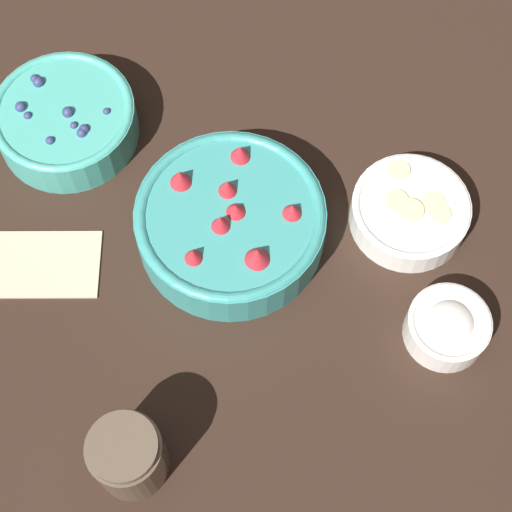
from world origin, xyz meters
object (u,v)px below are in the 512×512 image
at_px(bowl_blueberries, 65,119).
at_px(bowl_bananas, 410,211).
at_px(bowl_cream, 448,326).
at_px(jar_chocolate, 129,456).
at_px(bowl_strawberries, 231,222).

bearing_deg(bowl_blueberries, bowl_bananas, -16.10).
height_order(bowl_bananas, bowl_cream, bowl_cream).
bearing_deg(bowl_bananas, jar_chocolate, -136.56).
relative_size(bowl_strawberries, bowl_bananas, 1.58).
bearing_deg(bowl_blueberries, jar_chocolate, -75.40).
relative_size(bowl_blueberries, bowl_bananas, 1.25).
bearing_deg(bowl_cream, bowl_strawberries, 153.16).
relative_size(bowl_bananas, bowl_cream, 1.51).
height_order(bowl_blueberries, bowl_cream, bowl_blueberries).
xyz_separation_m(bowl_blueberries, bowl_cream, (0.47, -0.28, -0.01)).
bearing_deg(bowl_strawberries, bowl_cream, -26.84).
height_order(bowl_cream, jar_chocolate, jar_chocolate).
relative_size(bowl_blueberries, bowl_cream, 1.89).
relative_size(bowl_cream, jar_chocolate, 1.00).
bearing_deg(jar_chocolate, bowl_blueberries, 104.60).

